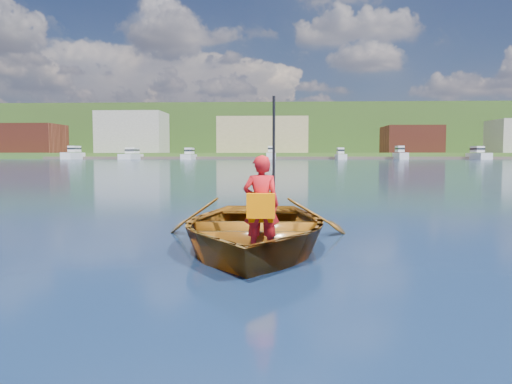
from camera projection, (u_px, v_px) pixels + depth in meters
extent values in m
plane|color=#172649|center=(228.00, 261.00, 6.15)|extent=(600.00, 600.00, 0.00)
imported|color=maroon|center=(253.00, 228.00, 7.01)|extent=(3.01, 4.20, 0.87)
imported|color=red|center=(261.00, 205.00, 6.07)|extent=(0.44, 0.29, 1.21)
cube|color=#DB6D00|center=(261.00, 206.00, 5.96)|extent=(0.34, 0.10, 0.30)
cube|color=#DB6D00|center=(262.00, 204.00, 6.19)|extent=(0.34, 0.08, 0.30)
cube|color=#DB6D00|center=(261.00, 219.00, 6.09)|extent=(0.30, 0.22, 0.05)
cylinder|color=black|center=(274.00, 174.00, 6.19)|extent=(0.04, 0.04, 1.93)
cube|color=#354C1B|center=(278.00, 156.00, 195.35)|extent=(400.00, 80.00, 2.00)
cube|color=#2A4D20|center=(278.00, 135.00, 244.41)|extent=(400.00, 100.00, 22.00)
cube|color=brown|center=(299.00, 158.00, 153.24)|extent=(160.03, 5.18, 0.80)
cube|color=brown|center=(20.00, 139.00, 174.19)|extent=(28.00, 16.00, 10.00)
cube|color=gray|center=(133.00, 133.00, 172.18)|extent=(22.00, 16.00, 14.00)
cube|color=tan|center=(263.00, 135.00, 170.16)|extent=(30.00, 16.00, 12.00)
cube|color=brown|center=(411.00, 140.00, 167.94)|extent=(18.00, 16.00, 9.00)
cube|color=silver|center=(73.00, 156.00, 151.42)|extent=(3.15, 11.24, 2.27)
cube|color=silver|center=(74.00, 149.00, 152.37)|extent=(2.20, 5.06, 1.80)
cube|color=black|center=(74.00, 149.00, 152.37)|extent=(2.27, 5.28, 0.50)
cube|color=silver|center=(131.00, 157.00, 150.60)|extent=(3.85, 13.76, 1.77)
cube|color=silver|center=(132.00, 151.00, 151.83)|extent=(2.70, 6.19, 1.80)
cube|color=black|center=(132.00, 150.00, 151.82)|extent=(2.77, 6.47, 0.50)
cube|color=silver|center=(189.00, 157.00, 149.79)|extent=(3.10, 11.07, 1.68)
cube|color=silver|center=(189.00, 151.00, 150.75)|extent=(2.17, 4.98, 1.80)
cube|color=black|center=(189.00, 150.00, 150.74)|extent=(2.23, 5.20, 0.50)
cube|color=silver|center=(271.00, 156.00, 148.62)|extent=(2.74, 9.78, 2.20)
cube|color=silver|center=(271.00, 149.00, 149.43)|extent=(1.92, 4.40, 1.80)
cube|color=black|center=(271.00, 149.00, 149.42)|extent=(1.97, 4.60, 0.50)
cube|color=silver|center=(341.00, 157.00, 147.68)|extent=(2.62, 9.34, 1.70)
cube|color=silver|center=(340.00, 151.00, 148.46)|extent=(1.83, 4.20, 1.80)
cube|color=black|center=(340.00, 150.00, 148.46)|extent=(1.88, 4.39, 0.50)
cube|color=silver|center=(400.00, 156.00, 146.85)|extent=(2.65, 9.48, 2.21)
cube|color=silver|center=(400.00, 149.00, 147.63)|extent=(1.86, 4.27, 1.80)
cube|color=black|center=(400.00, 149.00, 147.62)|extent=(1.91, 4.46, 0.50)
cube|color=silver|center=(479.00, 157.00, 145.80)|extent=(3.30, 11.79, 2.08)
cube|color=silver|center=(477.00, 149.00, 146.81)|extent=(2.31, 5.31, 1.80)
cube|color=black|center=(477.00, 149.00, 146.80)|extent=(2.38, 5.54, 0.50)
cylinder|color=#382314|center=(310.00, 134.00, 231.82)|extent=(0.80, 0.80, 2.63)
sphere|color=#235316|center=(310.00, 127.00, 231.56)|extent=(4.92, 4.92, 4.92)
cylinder|color=#382314|center=(335.00, 139.00, 217.64)|extent=(0.80, 0.80, 2.78)
sphere|color=#235316|center=(336.00, 131.00, 217.37)|extent=(5.19, 5.19, 5.19)
cylinder|color=#382314|center=(384.00, 129.00, 246.25)|extent=(0.80, 0.80, 2.40)
sphere|color=#235316|center=(384.00, 123.00, 246.01)|extent=(4.48, 4.48, 4.48)
cylinder|color=#382314|center=(316.00, 133.00, 235.26)|extent=(0.80, 0.80, 2.87)
sphere|color=#235316|center=(316.00, 125.00, 234.97)|extent=(5.36, 5.36, 5.36)
cylinder|color=#382314|center=(166.00, 130.00, 245.30)|extent=(0.80, 0.80, 3.59)
sphere|color=#235316|center=(166.00, 120.00, 244.94)|extent=(6.71, 6.71, 6.71)
cylinder|color=#382314|center=(320.00, 128.00, 247.20)|extent=(0.80, 0.80, 4.12)
sphere|color=#235316|center=(320.00, 116.00, 246.79)|extent=(7.70, 7.70, 7.70)
cylinder|color=#382314|center=(251.00, 124.00, 265.81)|extent=(0.80, 0.80, 3.04)
sphere|color=#235316|center=(251.00, 116.00, 265.51)|extent=(5.68, 5.68, 5.68)
cylinder|color=#382314|center=(66.00, 148.00, 204.15)|extent=(0.80, 0.80, 2.61)
sphere|color=#235316|center=(65.00, 139.00, 203.89)|extent=(4.87, 4.87, 4.87)
cylinder|color=#382314|center=(509.00, 130.00, 234.58)|extent=(0.80, 0.80, 3.62)
sphere|color=#235316|center=(509.00, 120.00, 234.22)|extent=(6.76, 6.76, 6.76)
cylinder|color=#382314|center=(336.00, 145.00, 203.33)|extent=(0.80, 0.80, 3.27)
sphere|color=#235316|center=(336.00, 134.00, 203.01)|extent=(6.11, 6.11, 6.11)
cylinder|color=#382314|center=(302.00, 125.00, 261.64)|extent=(0.80, 0.80, 2.63)
sphere|color=#235316|center=(302.00, 118.00, 261.38)|extent=(4.91, 4.91, 4.91)
cylinder|color=#382314|center=(174.00, 146.00, 205.91)|extent=(0.80, 0.80, 2.49)
sphere|color=#235316|center=(173.00, 138.00, 205.66)|extent=(4.66, 4.66, 4.66)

